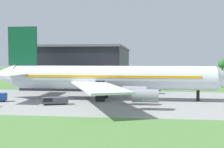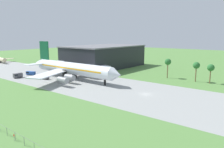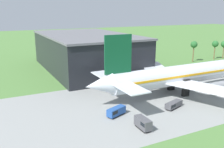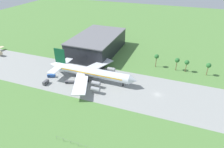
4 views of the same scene
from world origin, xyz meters
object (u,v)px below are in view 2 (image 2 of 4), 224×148
at_px(fuel_truck, 43,77).
at_px(no_stopping_sign, 14,137).
at_px(jet_airliner, 71,68).
at_px(terminal_building, 104,56).
at_px(catering_van, 18,75).
at_px(baggage_tug, 31,73).

relative_size(fuel_truck, no_stopping_sign, 3.98).
distance_m(jet_airliner, no_stopping_sign, 72.81).
height_order(no_stopping_sign, terminal_building, terminal_building).
bearing_deg(no_stopping_sign, jet_airliner, 128.24).
bearing_deg(catering_van, no_stopping_sign, -29.03).
distance_m(jet_airliner, baggage_tug, 30.62).
bearing_deg(terminal_building, baggage_tug, -103.28).
distance_m(baggage_tug, fuel_truck, 17.36).
bearing_deg(terminal_building, catering_van, -99.42).
bearing_deg(no_stopping_sign, catering_van, 150.97).
distance_m(no_stopping_sign, terminal_building, 121.53).
distance_m(jet_airliner, fuel_truck, 16.62).
bearing_deg(catering_van, fuel_truck, 25.01).
relative_size(baggage_tug, terminal_building, 0.10).
xyz_separation_m(no_stopping_sign, terminal_building, (-61.18, 104.76, 7.19)).
bearing_deg(baggage_tug, terminal_building, 76.72).
bearing_deg(terminal_building, no_stopping_sign, -59.72).
bearing_deg(fuel_truck, baggage_tug, 171.30).
bearing_deg(jet_airliner, no_stopping_sign, -51.76).
height_order(jet_airliner, baggage_tug, jet_airliner).
relative_size(jet_airliner, baggage_tug, 11.44).
bearing_deg(baggage_tug, no_stopping_sign, -33.69).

